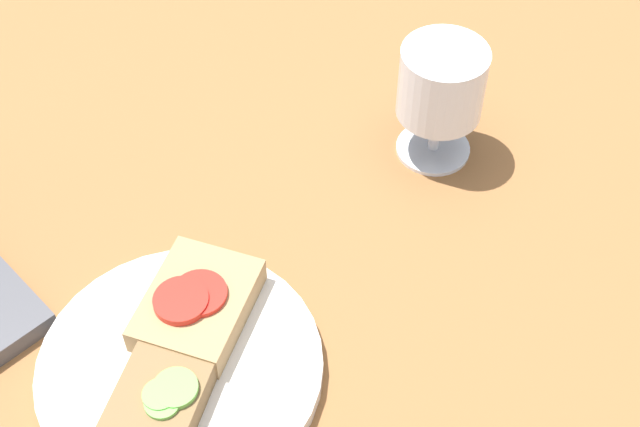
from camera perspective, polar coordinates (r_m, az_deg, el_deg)
name	(u,v)px	position (r cm, az deg, el deg)	size (l,w,h in cm)	color
wooden_table	(240,283)	(79.34, -5.12, -4.48)	(140.00, 140.00, 3.00)	brown
plate	(181,367)	(72.58, -8.91, -9.70)	(22.68, 22.68, 1.55)	silver
sandwich_with_tomato	(197,304)	(73.03, -7.89, -5.76)	(12.82, 11.75, 3.18)	#A88456
sandwich_with_cucumber	(157,407)	(68.83, -10.42, -12.11)	(13.42, 11.43, 2.77)	brown
wine_glass	(441,87)	(82.70, 7.77, 8.03)	(8.02, 8.02, 12.19)	white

